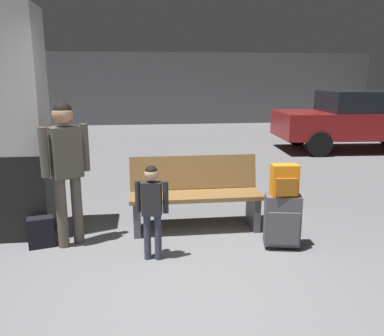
# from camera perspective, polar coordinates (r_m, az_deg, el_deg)

# --- Properties ---
(ground_plane) EXTENTS (18.00, 18.00, 0.10)m
(ground_plane) POSITION_cam_1_polar(r_m,az_deg,el_deg) (7.22, -4.07, -2.19)
(ground_plane) COLOR slate
(garage_back_wall) EXTENTS (18.00, 0.12, 2.80)m
(garage_back_wall) POSITION_cam_1_polar(r_m,az_deg,el_deg) (15.83, -5.95, 11.38)
(garage_back_wall) COLOR #565658
(garage_back_wall) RESTS_ON ground_plane
(structural_pillar) EXTENTS (0.57, 0.57, 2.61)m
(structural_pillar) POSITION_cam_1_polar(r_m,az_deg,el_deg) (4.90, -23.71, 5.51)
(structural_pillar) COLOR black
(structural_pillar) RESTS_ON ground_plane
(bench) EXTENTS (1.60, 0.53, 0.89)m
(bench) POSITION_cam_1_polar(r_m,az_deg,el_deg) (4.85, 0.49, -3.77)
(bench) COLOR brown
(bench) RESTS_ON ground_plane
(suitcase) EXTENTS (0.41, 0.29, 0.60)m
(suitcase) POSITION_cam_1_polar(r_m,az_deg,el_deg) (4.43, 13.00, -7.43)
(suitcase) COLOR #4C4C51
(suitcase) RESTS_ON ground_plane
(backpack_bright) EXTENTS (0.29, 0.21, 0.34)m
(backpack_bright) POSITION_cam_1_polar(r_m,az_deg,el_deg) (4.30, 13.32, -1.80)
(backpack_bright) COLOR orange
(backpack_bright) RESTS_ON suitcase
(child) EXTENTS (0.33, 0.22, 1.00)m
(child) POSITION_cam_1_polar(r_m,az_deg,el_deg) (3.98, -5.87, -5.02)
(child) COLOR #33384C
(child) RESTS_ON ground_plane
(adult) EXTENTS (0.47, 0.35, 1.60)m
(adult) POSITION_cam_1_polar(r_m,az_deg,el_deg) (4.44, -17.88, 1.25)
(adult) COLOR brown
(adult) RESTS_ON ground_plane
(backpack_dark_floor) EXTENTS (0.31, 0.25, 0.34)m
(backpack_dark_floor) POSITION_cam_1_polar(r_m,az_deg,el_deg) (4.72, -21.08, -8.69)
(backpack_dark_floor) COLOR black
(backpack_dark_floor) RESTS_ON ground_plane
(parked_car_side) EXTENTS (4.19, 1.99, 1.51)m
(parked_car_side) POSITION_cam_1_polar(r_m,az_deg,el_deg) (10.99, 23.20, 6.58)
(parked_car_side) COLOR maroon
(parked_car_side) RESTS_ON ground_plane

